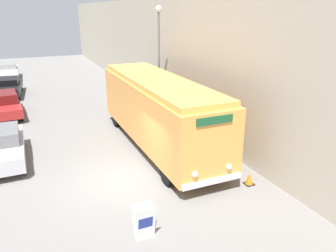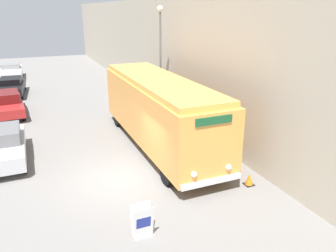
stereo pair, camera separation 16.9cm
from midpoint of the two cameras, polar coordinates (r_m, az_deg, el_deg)
The scene contains 10 objects.
ground_plane at distance 13.55m, azimuth -8.23°, elevation -9.26°, with size 80.00×80.00×0.00m, color slate.
building_wall_right at distance 23.34m, azimuth -1.57°, elevation 12.54°, with size 0.30×60.00×7.24m.
vintage_bus at distance 15.97m, azimuth -1.33°, elevation 2.97°, with size 2.59×10.43×3.43m.
sign_board at distance 10.20m, azimuth -3.97°, elevation -16.32°, with size 0.64×0.40×1.08m.
streetlamp at distance 19.66m, azimuth -1.08°, elevation 13.29°, with size 0.36×0.36×6.72m.
parked_car_near at distance 16.33m, azimuth -26.66°, elevation -3.06°, with size 1.89×4.41×1.56m.
parked_car_mid at distance 23.59m, azimuth -26.18°, elevation 3.53°, with size 2.26×4.88×1.51m.
parked_car_far at distance 29.11m, azimuth -25.46°, elevation 6.29°, with size 2.13×4.70×1.38m.
parked_car_distant at distance 36.27m, azimuth -25.51°, elevation 8.68°, with size 2.00×4.44×1.49m.
traffic_cone at distance 13.36m, azimuth 14.32°, elevation -8.98°, with size 0.36×0.36×0.49m.
Camera 2 is at (-2.76, -11.58, 6.50)m, focal length 35.00 mm.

